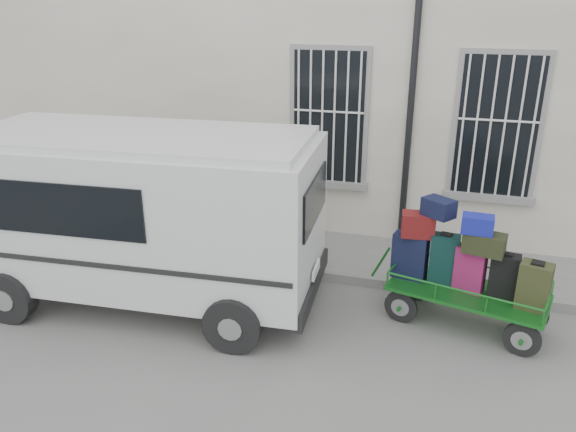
{
  "coord_description": "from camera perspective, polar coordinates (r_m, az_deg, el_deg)",
  "views": [
    {
      "loc": [
        1.53,
        -6.3,
        4.15
      ],
      "look_at": [
        -0.55,
        1.0,
        1.18
      ],
      "focal_mm": 35.0,
      "sensor_mm": 36.0,
      "label": 1
    }
  ],
  "objects": [
    {
      "name": "sidewalk",
      "position": [
        9.55,
        5.19,
        -4.0
      ],
      "size": [
        24.0,
        1.7,
        0.15
      ],
      "primitive_type": "cube",
      "color": "slate",
      "rests_on": "ground"
    },
    {
      "name": "building",
      "position": [
        11.96,
        8.83,
        15.58
      ],
      "size": [
        24.0,
        5.15,
        6.0
      ],
      "color": "beige",
      "rests_on": "ground"
    },
    {
      "name": "van",
      "position": [
        8.06,
        -14.52,
        0.84
      ],
      "size": [
        5.05,
        2.48,
        2.48
      ],
      "rotation": [
        0.0,
        0.0,
        0.06
      ],
      "color": "silver",
      "rests_on": "ground"
    },
    {
      "name": "luggage_cart",
      "position": [
        7.74,
        17.47,
        -5.13
      ],
      "size": [
        2.42,
        1.39,
        1.72
      ],
      "rotation": [
        0.0,
        0.0,
        -0.25
      ],
      "color": "black",
      "rests_on": "ground"
    },
    {
      "name": "ground",
      "position": [
        7.7,
        1.96,
        -11.28
      ],
      "size": [
        80.0,
        80.0,
        0.0
      ],
      "primitive_type": "plane",
      "color": "slate",
      "rests_on": "ground"
    }
  ]
}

